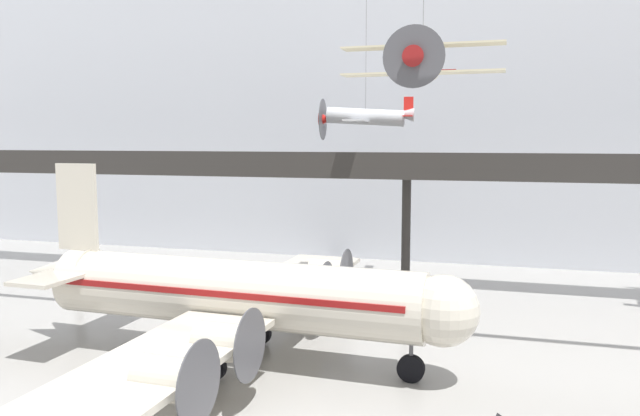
% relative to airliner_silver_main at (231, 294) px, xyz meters
% --- Properties ---
extents(hangar_back_wall, '(140.00, 3.00, 27.92)m').
position_rel_airliner_silver_main_xyz_m(hangar_back_wall, '(6.09, 30.29, 10.44)').
color(hangar_back_wall, silver).
rests_on(hangar_back_wall, ground).
extents(mezzanine_walkway, '(110.00, 3.20, 10.37)m').
position_rel_airliner_silver_main_xyz_m(mezzanine_walkway, '(6.09, 18.55, 5.18)').
color(mezzanine_walkway, '#2D2B28').
rests_on(mezzanine_walkway, ground).
extents(airliner_silver_main, '(25.20, 28.64, 10.02)m').
position_rel_airliner_silver_main_xyz_m(airliner_silver_main, '(0.00, 0.00, 0.00)').
color(airliner_silver_main, beige).
rests_on(airliner_silver_main, ground).
extents(suspended_plane_silver_racer, '(7.65, 9.39, 11.58)m').
position_rel_airliner_silver_main_xyz_m(suspended_plane_silver_racer, '(2.64, 20.38, 9.56)').
color(suspended_plane_silver_racer, silver).
extents(suspended_plane_cream_biplane, '(9.13, 7.43, 8.99)m').
position_rel_airliner_silver_main_xyz_m(suspended_plane_cream_biplane, '(8.57, 7.67, 12.07)').
color(suspended_plane_cream_biplane, beige).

